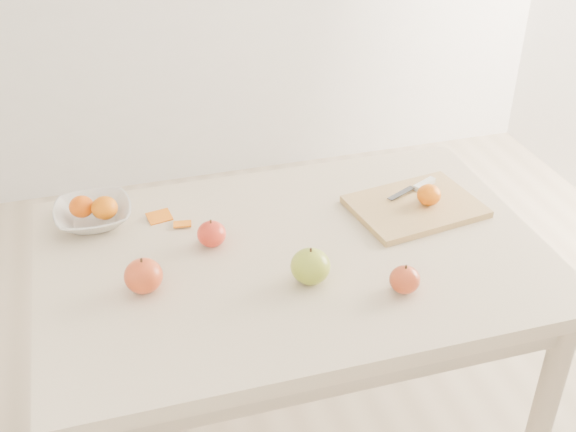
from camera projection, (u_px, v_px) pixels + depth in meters
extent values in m
cube|color=beige|center=(294.00, 258.00, 1.73)|extent=(1.20, 0.80, 0.04)
cylinder|color=#BCAA8E|center=(81.00, 328.00, 2.08)|extent=(0.06, 0.06, 0.71)
cylinder|color=#BCAA8E|center=(423.00, 265.00, 2.34)|extent=(0.06, 0.06, 0.71)
cylinder|color=#BCAA8E|center=(541.00, 422.00, 1.79)|extent=(0.06, 0.06, 0.71)
cube|color=tan|center=(415.00, 207.00, 1.88)|extent=(0.35, 0.28, 0.02)
ellipsoid|color=#E06107|center=(429.00, 195.00, 1.85)|extent=(0.06, 0.06, 0.05)
imported|color=silver|center=(93.00, 215.00, 1.81)|extent=(0.19, 0.19, 0.05)
ellipsoid|color=#C94707|center=(82.00, 207.00, 1.80)|extent=(0.06, 0.06, 0.05)
ellipsoid|color=#CF6507|center=(105.00, 208.00, 1.80)|extent=(0.07, 0.07, 0.06)
cube|color=orange|center=(159.00, 218.00, 1.84)|extent=(0.07, 0.06, 0.01)
cube|color=orange|center=(182.00, 225.00, 1.82)|extent=(0.05, 0.04, 0.01)
cube|color=white|center=(424.00, 184.00, 1.94)|extent=(0.08, 0.05, 0.01)
cube|color=#37393E|center=(401.00, 193.00, 1.90)|extent=(0.09, 0.06, 0.00)
ellipsoid|color=olive|center=(310.00, 266.00, 1.60)|extent=(0.09, 0.09, 0.08)
ellipsoid|color=#9B0816|center=(212.00, 234.00, 1.73)|extent=(0.07, 0.07, 0.06)
ellipsoid|color=maroon|center=(143.00, 276.00, 1.58)|extent=(0.09, 0.09, 0.08)
ellipsoid|color=maroon|center=(405.00, 280.00, 1.58)|extent=(0.07, 0.07, 0.06)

